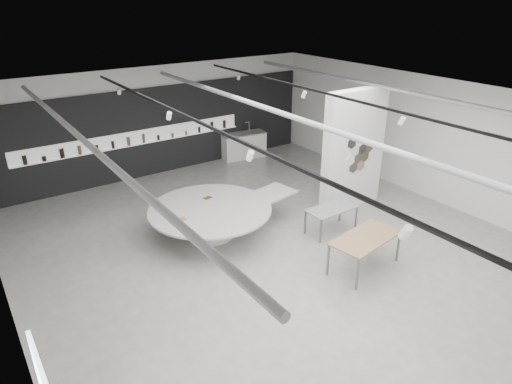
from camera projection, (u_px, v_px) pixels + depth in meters
room at (277, 178)px, 10.73m from camera, size 12.02×14.02×3.82m
back_wall_display at (159, 131)px, 16.16m from camera, size 11.80×0.27×3.10m
partition_column at (354, 150)px, 13.46m from camera, size 2.20×0.38×3.60m
display_island at (213, 217)px, 12.25m from camera, size 4.59×3.82×0.84m
sample_table_wood at (366, 239)px, 10.69m from camera, size 1.93×1.18×0.85m
sample_table_stone at (332, 210)px, 12.38m from camera, size 1.41×0.71×0.72m
kitchen_counter at (244, 145)px, 18.01m from camera, size 1.83×0.91×1.38m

